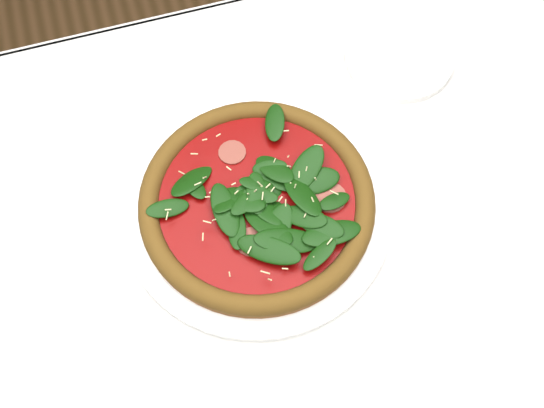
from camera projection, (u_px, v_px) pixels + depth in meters
name	position (u px, v px, depth m)	size (l,w,h in m)	color
ground	(253.00, 374.00, 1.40)	(6.00, 6.00, 0.00)	brown
dining_table	(240.00, 284.00, 0.82)	(1.21, 0.81, 0.75)	silver
plate	(257.00, 206.00, 0.75)	(0.34, 0.34, 0.01)	white
pizza	(257.00, 200.00, 0.73)	(0.33, 0.33, 0.04)	brown
saucer_far	(399.00, 56.00, 0.86)	(0.15, 0.15, 0.01)	white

